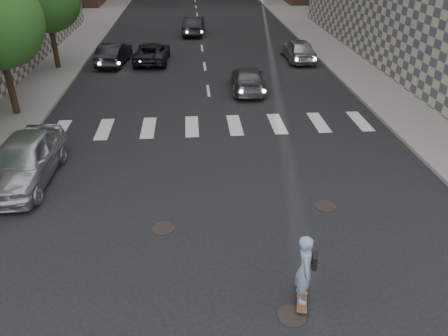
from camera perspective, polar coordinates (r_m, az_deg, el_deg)
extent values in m
plane|color=black|center=(12.66, 1.01, -10.73)|extent=(160.00, 160.00, 0.00)
cube|color=gray|center=(34.44, 22.98, 13.22)|extent=(13.00, 80.00, 0.15)
cube|color=black|center=(27.34, 22.77, 13.87)|extent=(0.30, 18.00, 4.00)
cylinder|color=#382619|center=(23.32, -26.13, 9.70)|extent=(0.32, 0.32, 2.80)
cylinder|color=#382619|center=(30.64, -21.28, 14.70)|extent=(0.32, 0.32, 2.80)
cylinder|color=black|center=(11.03, 8.87, -18.53)|extent=(0.70, 0.70, 0.02)
cylinder|color=black|center=(13.60, -7.98, -7.81)|extent=(0.70, 0.70, 0.02)
cylinder|color=black|center=(14.84, 13.09, -4.87)|extent=(0.70, 0.70, 0.02)
cube|color=brown|center=(11.35, 10.13, -16.36)|extent=(0.46, 1.01, 0.02)
cylinder|color=#35AE60|center=(11.14, 9.63, -17.81)|extent=(0.05, 0.07, 0.07)
cylinder|color=#35AE60|center=(11.15, 10.57, -17.87)|extent=(0.05, 0.07, 0.07)
cylinder|color=#35AE60|center=(11.64, 9.67, -15.33)|extent=(0.05, 0.07, 0.07)
cylinder|color=#35AE60|center=(11.65, 10.56, -15.39)|extent=(0.05, 0.07, 0.07)
imported|color=#97A0DC|center=(10.71, 10.57, -12.82)|extent=(0.59, 0.76, 1.85)
cube|color=black|center=(10.62, 11.76, -11.78)|extent=(0.18, 0.32, 0.35)
imported|color=silver|center=(17.05, -24.67, 0.96)|extent=(2.16, 5.00, 1.68)
imported|color=black|center=(31.01, -14.19, 14.29)|extent=(2.03, 4.50, 1.43)
imported|color=#525459|center=(25.05, 3.07, 11.58)|extent=(2.03, 4.55, 1.30)
imported|color=black|center=(31.08, -9.39, 14.68)|extent=(2.39, 4.80, 1.31)
imported|color=#AEB0B6|center=(31.50, 9.68, 15.02)|extent=(1.81, 4.40, 1.49)
imported|color=black|center=(39.41, -3.97, 18.07)|extent=(2.04, 4.65, 1.49)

